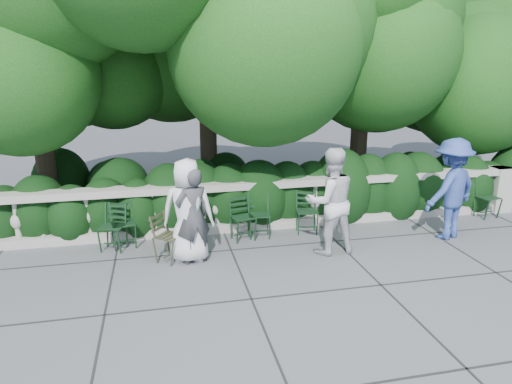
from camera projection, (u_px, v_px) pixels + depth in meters
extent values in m
plane|color=#515258|center=(269.00, 266.00, 7.51)|extent=(90.00, 90.00, 0.00)
cube|color=#9E998E|center=(248.00, 225.00, 9.18)|extent=(12.00, 0.32, 0.18)
cube|color=#9E998E|center=(247.00, 185.00, 8.95)|extent=(12.00, 0.36, 0.14)
cube|color=#9E998E|center=(499.00, 189.00, 10.25)|extent=(0.44, 0.44, 1.00)
cylinder|color=#3F3023|center=(45.00, 154.00, 9.51)|extent=(0.40, 0.40, 2.80)
ellipsoid|color=#123B10|center=(24.00, 38.00, 8.47)|extent=(5.28, 5.28, 3.96)
cylinder|color=#3F3023|center=(208.00, 130.00, 10.71)|extent=(0.40, 0.40, 3.40)
ellipsoid|color=#123B10|center=(207.00, 2.00, 9.47)|extent=(6.24, 6.24, 4.68)
cylinder|color=#3F3023|center=(359.00, 139.00, 10.82)|extent=(0.40, 0.40, 3.00)
ellipsoid|color=#123B10|center=(375.00, 29.00, 9.72)|extent=(5.52, 5.52, 4.14)
cylinder|color=#3F3023|center=(457.00, 139.00, 11.96)|extent=(0.40, 0.40, 2.60)
ellipsoid|color=#123B10|center=(477.00, 56.00, 11.00)|extent=(4.80, 4.80, 3.60)
imported|color=white|center=(188.00, 211.00, 7.53)|extent=(0.96, 0.73, 1.76)
imported|color=#3E3E43|center=(193.00, 216.00, 7.48)|extent=(0.68, 0.56, 1.62)
imported|color=silver|center=(330.00, 201.00, 7.85)|extent=(0.95, 0.76, 1.87)
imported|color=#314893|center=(451.00, 189.00, 8.52)|extent=(1.41, 1.11, 1.92)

